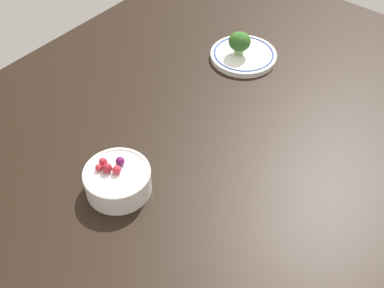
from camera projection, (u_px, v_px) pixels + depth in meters
The scene contains 3 objects.
dining_table at pixel (192, 156), 109.25cm from camera, with size 158.73×113.90×4.00cm, color black.
bowl_berries at pixel (117, 180), 98.10cm from camera, with size 13.56×13.56×7.10cm.
plate_broccoli at pixel (242, 51), 129.72cm from camera, with size 17.59×17.59×8.01cm.
Camera 1 is at (-57.08, -47.00, 82.48)cm, focal length 46.02 mm.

